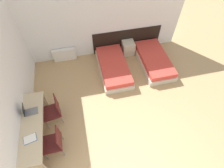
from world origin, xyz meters
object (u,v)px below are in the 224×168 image
object	(u,v)px
bed_near_window	(113,67)
chair_near_notebook	(54,142)
bed_near_door	(154,60)
laptop	(29,111)
chair_near_laptop	(53,110)
nightstand	(128,48)

from	to	relation	value
bed_near_window	chair_near_notebook	distance (m)	3.17
bed_near_window	bed_near_door	xyz separation A→B (m)	(1.53, 0.00, 0.00)
bed_near_window	chair_near_notebook	size ratio (longest dim) A/B	2.13
bed_near_window	laptop	distance (m)	3.10
laptop	chair_near_laptop	bearing A→B (deg)	3.90
bed_near_door	chair_near_laptop	world-z (taller)	chair_near_laptop
bed_near_door	nightstand	distance (m)	1.10
chair_near_laptop	chair_near_notebook	xyz separation A→B (m)	(0.00, -0.91, 0.00)
bed_near_window	chair_near_laptop	xyz separation A→B (m)	(-2.05, -1.48, 0.32)
nightstand	bed_near_door	bearing A→B (deg)	-45.80
bed_near_window	laptop	bearing A→B (deg)	-148.86
nightstand	chair_near_notebook	xyz separation A→B (m)	(-2.82, -3.18, 0.24)
bed_near_window	chair_near_laptop	bearing A→B (deg)	-144.14
bed_near_window	laptop	xyz separation A→B (m)	(-2.60, -1.57, 0.63)
bed_near_window	nightstand	bearing A→B (deg)	45.80
bed_near_door	chair_near_notebook	size ratio (longest dim) A/B	2.13
bed_near_door	laptop	size ratio (longest dim) A/B	5.67
chair_near_notebook	laptop	distance (m)	1.03
bed_near_door	laptop	xyz separation A→B (m)	(-4.13, -1.57, 0.63)
bed_near_window	bed_near_door	size ratio (longest dim) A/B	1.00
bed_near_door	laptop	distance (m)	4.46
bed_near_door	laptop	world-z (taller)	laptop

